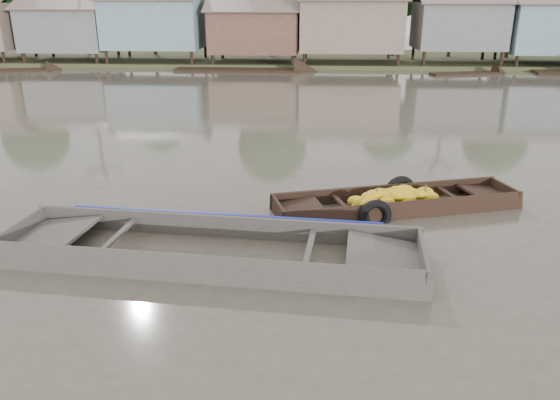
{
  "coord_description": "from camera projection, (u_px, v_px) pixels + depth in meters",
  "views": [
    {
      "loc": [
        0.29,
        -8.45,
        4.28
      ],
      "look_at": [
        -0.31,
        0.92,
        0.8
      ],
      "focal_mm": 35.0,
      "sensor_mm": 36.0,
      "label": 1
    }
  ],
  "objects": [
    {
      "name": "ground",
      "position": [
        295.0,
        262.0,
        9.41
      ],
      "size": [
        120.0,
        120.0,
        0.0
      ],
      "primitive_type": "plane",
      "color": "#4E463B",
      "rests_on": "ground"
    },
    {
      "name": "riverbank",
      "position": [
        356.0,
        17.0,
        37.98
      ],
      "size": [
        120.0,
        12.47,
        10.22
      ],
      "color": "#384723",
      "rests_on": "ground"
    },
    {
      "name": "banana_boat",
      "position": [
        393.0,
        203.0,
        11.73
      ],
      "size": [
        5.48,
        2.75,
        0.77
      ],
      "rotation": [
        0.0,
        0.0,
        0.29
      ],
      "color": "black",
      "rests_on": "ground"
    },
    {
      "name": "viewer_boat",
      "position": [
        212.0,
        255.0,
        9.56
      ],
      "size": [
        7.51,
        2.56,
        0.59
      ],
      "rotation": [
        0.0,
        0.0,
        -0.09
      ],
      "color": "#3B3632",
      "rests_on": "ground"
    },
    {
      "name": "distant_boats",
      "position": [
        517.0,
        73.0,
        31.52
      ],
      "size": [
        46.85,
        15.88,
        1.38
      ],
      "color": "black",
      "rests_on": "ground"
    }
  ]
}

